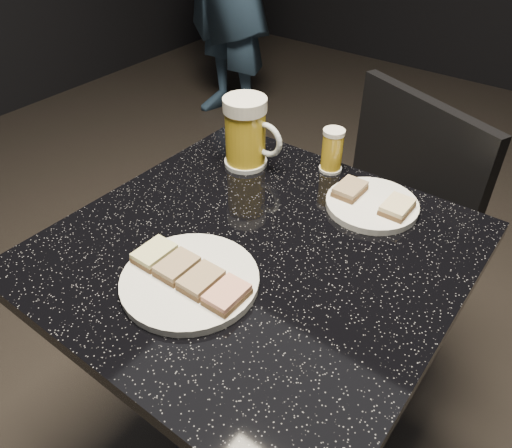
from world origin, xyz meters
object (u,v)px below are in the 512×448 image
Objects in this scene: plate_large at (190,280)px; beer_mug at (247,133)px; plate_small at (372,205)px; table at (256,332)px; beer_tumbler at (332,150)px; chair at (366,245)px.

beer_mug is at bearing 114.00° from plate_large.
beer_mug is (-0.30, -0.02, 0.07)m from plate_small.
table is 7.65× the size of beer_tumbler.
plate_small is 1.16× the size of beer_mug.
chair is (0.05, 0.41, -0.01)m from table.
beer_mug is (-0.16, 0.36, 0.07)m from plate_large.
chair is at bearing 110.31° from plate_small.
plate_small is 0.25× the size of table.
beer_mug reaches higher than table.
chair is (0.24, 0.19, -0.33)m from beer_mug.
beer_mug is at bearing 131.23° from table.
beer_mug is (-0.19, 0.22, 0.32)m from table.
beer_mug reaches higher than beer_tumbler.
chair is (-0.06, 0.17, -0.26)m from plate_small.
plate_small is 0.31m from beer_mug.
beer_tumbler is at bearing 89.63° from plate_large.
plate_large and plate_small have the same top height.
plate_large is 1.46× the size of beer_mug.
plate_large is 0.40m from beer_mug.
plate_large is 0.26× the size of chair.
plate_large is at bearing -101.39° from table.
table is 4.75× the size of beer_mug.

